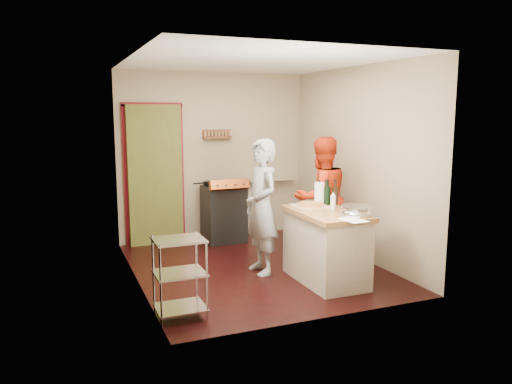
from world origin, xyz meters
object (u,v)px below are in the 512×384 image
at_px(island, 326,244).
at_px(person_red, 321,198).
at_px(person_stripe, 262,207).
at_px(stove, 224,213).
at_px(wire_shelving, 180,274).

height_order(island, person_red, person_red).
distance_m(person_stripe, person_red, 1.05).
bearing_deg(stove, person_red, -54.65).
relative_size(island, person_red, 0.76).
bearing_deg(person_stripe, wire_shelving, -55.14).
bearing_deg(person_red, person_stripe, 12.83).
height_order(wire_shelving, person_red, person_red).
bearing_deg(island, person_red, 64.35).
bearing_deg(person_stripe, island, 41.89).
relative_size(wire_shelving, person_stripe, 0.48).
bearing_deg(wire_shelving, stove, 63.15).
height_order(wire_shelving, person_stripe, person_stripe).
xyz_separation_m(wire_shelving, person_red, (2.28, 1.28, 0.39)).
xyz_separation_m(stove, island, (0.53, -2.23, 0.00)).
bearing_deg(wire_shelving, person_stripe, 37.69).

